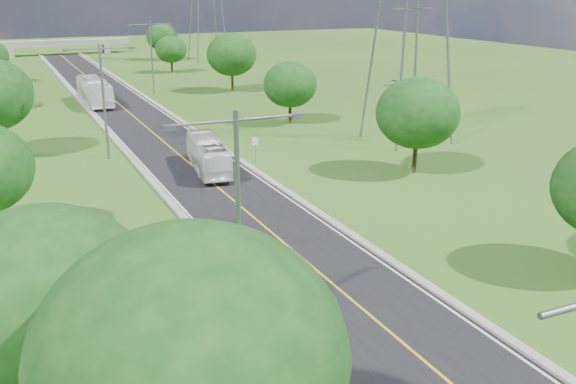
{
  "coord_description": "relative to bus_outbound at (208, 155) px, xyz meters",
  "views": [
    {
      "loc": [
        -14.62,
        -11.6,
        14.71
      ],
      "look_at": [
        0.54,
        21.23,
        3.0
      ],
      "focal_mm": 40.0,
      "sensor_mm": 36.0,
      "label": 1
    }
  ],
  "objects": [
    {
      "name": "ground",
      "position": [
        -0.8,
        22.52,
        -1.39
      ],
      "size": [
        260.0,
        260.0,
        0.0
      ],
      "primitive_type": "plane",
      "color": "#315217",
      "rests_on": "ground"
    },
    {
      "name": "road",
      "position": [
        -0.8,
        28.52,
        -1.36
      ],
      "size": [
        8.0,
        150.0,
        0.06
      ],
      "primitive_type": "cube",
      "color": "black",
      "rests_on": "ground"
    },
    {
      "name": "curb_left",
      "position": [
        -5.05,
        28.52,
        -1.28
      ],
      "size": [
        0.5,
        150.0,
        0.22
      ],
      "primitive_type": "cube",
      "color": "gray",
      "rests_on": "ground"
    },
    {
      "name": "curb_right",
      "position": [
        3.45,
        28.52,
        -1.28
      ],
      "size": [
        0.5,
        150.0,
        0.22
      ],
      "primitive_type": "cube",
      "color": "gray",
      "rests_on": "ground"
    },
    {
      "name": "speed_limit_sign",
      "position": [
        4.4,
        0.51,
        0.21
      ],
      "size": [
        0.55,
        0.09,
        2.4
      ],
      "color": "slate",
      "rests_on": "ground"
    },
    {
      "name": "overpass",
      "position": [
        -0.8,
        102.52,
        1.02
      ],
      "size": [
        30.0,
        3.0,
        3.2
      ],
      "color": "gray",
      "rests_on": "ground"
    },
    {
      "name": "streetlight_near_left",
      "position": [
        -6.8,
        -25.48,
        4.55
      ],
      "size": [
        5.9,
        0.25,
        10.0
      ],
      "color": "slate",
      "rests_on": "ground"
    },
    {
      "name": "streetlight_mid_left",
      "position": [
        -6.8,
        7.52,
        4.55
      ],
      "size": [
        5.9,
        0.25,
        10.0
      ],
      "color": "slate",
      "rests_on": "ground"
    },
    {
      "name": "streetlight_far_right",
      "position": [
        5.2,
        40.52,
        4.55
      ],
      "size": [
        5.9,
        0.25,
        10.0
      ],
      "color": "slate",
      "rests_on": "ground"
    },
    {
      "name": "tree_la",
      "position": [
        -14.8,
        -29.48,
        3.87
      ],
      "size": [
        7.14,
        7.14,
        8.3
      ],
      "color": "black",
      "rests_on": "ground"
    },
    {
      "name": "tree_lf",
      "position": [
        -11.8,
        -35.48,
        4.49
      ],
      "size": [
        7.98,
        7.98,
        9.28
      ],
      "color": "black",
      "rests_on": "ground"
    },
    {
      "name": "tree_rb",
      "position": [
        15.2,
        -7.48,
        3.56
      ],
      "size": [
        6.72,
        6.72,
        7.82
      ],
      "color": "black",
      "rests_on": "ground"
    },
    {
      "name": "tree_rc",
      "position": [
        14.2,
        14.52,
        2.94
      ],
      "size": [
        5.88,
        5.88,
        6.84
      ],
      "color": "black",
      "rests_on": "ground"
    },
    {
      "name": "tree_rd",
      "position": [
        16.2,
        38.52,
        3.87
      ],
      "size": [
        7.14,
        7.14,
        8.3
      ],
      "color": "black",
      "rests_on": "ground"
    },
    {
      "name": "tree_re",
      "position": [
        13.7,
        62.52,
        2.63
      ],
      "size": [
        5.46,
        5.46,
        6.35
      ],
      "color": "black",
      "rests_on": "ground"
    },
    {
      "name": "tree_rf",
      "position": [
        17.2,
        82.52,
        3.25
      ],
      "size": [
        6.3,
        6.3,
        7.33
      ],
      "color": "black",
      "rests_on": "ground"
    },
    {
      "name": "bus_outbound",
      "position": [
        0.0,
        0.0,
        0.0
      ],
      "size": [
        3.62,
        9.81,
        2.67
      ],
      "primitive_type": "imported",
      "rotation": [
        0.0,
        0.0,
        2.99
      ],
      "color": "white",
      "rests_on": "road"
    },
    {
      "name": "bus_inbound",
      "position": [
        -3.55,
        35.79,
        0.32
      ],
      "size": [
        2.89,
        11.88,
        3.3
      ],
      "primitive_type": "imported",
      "rotation": [
        0.0,
        0.0,
        0.01
      ],
      "color": "white",
      "rests_on": "road"
    }
  ]
}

